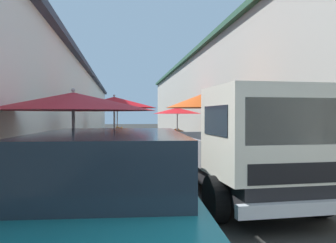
% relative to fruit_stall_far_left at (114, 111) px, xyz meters
% --- Properties ---
extents(ground, '(90.00, 90.00, 0.00)m').
position_rel_fruit_stall_far_left_xyz_m(ground, '(4.47, -1.52, -1.76)').
color(ground, '#282826').
extents(building_left_whitewash, '(49.80, 7.50, 4.44)m').
position_rel_fruit_stall_far_left_xyz_m(building_left_whitewash, '(6.72, 5.29, 0.47)').
color(building_left_whitewash, silver).
rests_on(building_left_whitewash, ground).
extents(building_right_concrete, '(49.80, 7.50, 5.67)m').
position_rel_fruit_stall_far_left_xyz_m(building_right_concrete, '(6.72, -8.32, 1.09)').
color(building_right_concrete, '#A39E93').
rests_on(building_right_concrete, ground).
extents(fruit_stall_far_left, '(2.65, 2.65, 2.28)m').
position_rel_fruit_stall_far_left_xyz_m(fruit_stall_far_left, '(0.00, 0.00, 0.00)').
color(fruit_stall_far_left, '#9E9EA3').
rests_on(fruit_stall_far_left, ground).
extents(fruit_stall_far_right, '(2.47, 2.47, 2.42)m').
position_rel_fruit_stall_far_left_xyz_m(fruit_stall_far_right, '(0.22, -2.94, 0.10)').
color(fruit_stall_far_right, '#9E9EA3').
rests_on(fruit_stall_far_right, ground).
extents(fruit_stall_near_left, '(2.84, 2.84, 2.10)m').
position_rel_fruit_stall_far_left_xyz_m(fruit_stall_near_left, '(-4.66, 0.63, -0.10)').
color(fruit_stall_near_left, '#9E9EA3').
rests_on(fruit_stall_near_left, ground).
extents(fruit_stall_mid_lane, '(2.45, 2.45, 2.42)m').
position_rel_fruit_stall_far_left_xyz_m(fruit_stall_mid_lane, '(9.02, -0.02, 0.13)').
color(fruit_stall_mid_lane, '#9E9EA3').
rests_on(fruit_stall_mid_lane, ground).
extents(fruit_stall_near_right, '(2.64, 2.64, 2.11)m').
position_rel_fruit_stall_far_left_xyz_m(fruit_stall_near_right, '(7.40, -3.24, -0.17)').
color(fruit_stall_near_right, '#9E9EA3').
rests_on(fruit_stall_near_right, ground).
extents(hatchback_car, '(4.00, 2.11, 1.45)m').
position_rel_fruit_stall_far_left_xyz_m(hatchback_car, '(-6.82, -0.11, -1.02)').
color(hatchback_car, '#0F4C56').
rests_on(hatchback_car, ground).
extents(delivery_truck, '(4.99, 2.14, 2.08)m').
position_rel_fruit_stall_far_left_xyz_m(delivery_truck, '(-4.96, -2.47, -0.72)').
color(delivery_truck, black).
rests_on(delivery_truck, ground).
extents(vendor_by_crates, '(0.29, 0.63, 1.61)m').
position_rel_fruit_stall_far_left_xyz_m(vendor_by_crates, '(1.16, -3.94, -0.83)').
color(vendor_by_crates, '#665B4C').
rests_on(vendor_by_crates, ground).
extents(plastic_stool, '(0.30, 0.30, 0.43)m').
position_rel_fruit_stall_far_left_xyz_m(plastic_stool, '(3.51, -2.68, -1.43)').
color(plastic_stool, '#194CB2').
rests_on(plastic_stool, ground).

